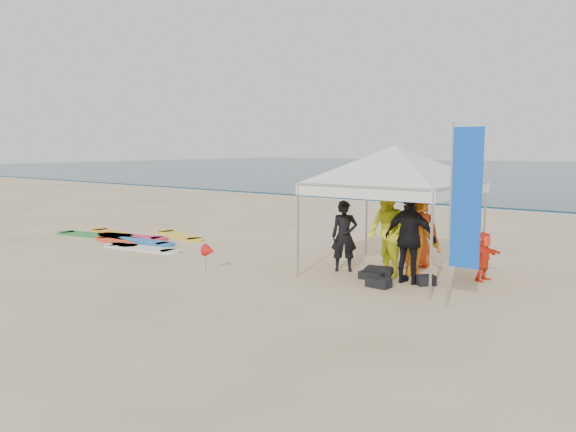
# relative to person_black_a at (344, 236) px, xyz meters

# --- Properties ---
(ground) EXTENTS (120.00, 120.00, 0.00)m
(ground) POSITION_rel_person_black_a_xyz_m (-1.99, -3.07, -0.79)
(ground) COLOR beige
(ground) RESTS_ON ground
(shoreline_foam) EXTENTS (160.00, 1.20, 0.01)m
(shoreline_foam) POSITION_rel_person_black_a_xyz_m (-1.99, 15.13, -0.79)
(shoreline_foam) COLOR silver
(shoreline_foam) RESTS_ON ground
(person_black_a) EXTENTS (0.69, 0.64, 1.59)m
(person_black_a) POSITION_rel_person_black_a_xyz_m (0.00, 0.00, 0.00)
(person_black_a) COLOR black
(person_black_a) RESTS_ON ground
(person_yellow) EXTENTS (1.18, 1.11, 1.94)m
(person_yellow) POSITION_rel_person_black_a_xyz_m (1.02, 0.05, 0.17)
(person_yellow) COLOR yellow
(person_yellow) RESTS_ON ground
(person_orange_a) EXTENTS (1.42, 1.12, 1.93)m
(person_orange_a) POSITION_rel_person_black_a_xyz_m (1.53, 0.43, 0.17)
(person_orange_a) COLOR orange
(person_orange_a) RESTS_ON ground
(person_black_b) EXTENTS (1.10, 0.47, 1.87)m
(person_black_b) POSITION_rel_person_black_a_xyz_m (1.66, -0.18, 0.14)
(person_black_b) COLOR black
(person_black_b) RESTS_ON ground
(person_orange_b) EXTENTS (0.94, 0.72, 1.71)m
(person_orange_b) POSITION_rel_person_black_a_xyz_m (1.15, 1.45, 0.06)
(person_orange_b) COLOR #CB3F12
(person_orange_b) RESTS_ON ground
(person_seated) EXTENTS (0.48, 0.99, 1.03)m
(person_seated) POSITION_rel_person_black_a_xyz_m (2.80, 0.94, -0.28)
(person_seated) COLOR #FF3516
(person_seated) RESTS_ON ground
(canopy_tent) EXTENTS (4.24, 4.24, 3.20)m
(canopy_tent) POSITION_rel_person_black_a_xyz_m (0.98, 0.44, 1.99)
(canopy_tent) COLOR #A5A5A8
(canopy_tent) RESTS_ON ground
(feather_flag) EXTENTS (0.54, 0.04, 3.20)m
(feather_flag) POSITION_rel_person_black_a_xyz_m (3.17, -1.37, 1.08)
(feather_flag) COLOR #A5A5A8
(feather_flag) RESTS_ON ground
(marker_pennant) EXTENTS (0.28, 0.28, 0.64)m
(marker_pennant) POSITION_rel_person_black_a_xyz_m (-2.27, -1.96, -0.30)
(marker_pennant) COLOR #A5A5A8
(marker_pennant) RESTS_ON ground
(gear_pile) EXTENTS (1.61, 1.16, 0.22)m
(gear_pile) POSITION_rel_person_black_a_xyz_m (1.17, -0.31, -0.70)
(gear_pile) COLOR black
(gear_pile) RESTS_ON ground
(surfboard_spread) EXTENTS (5.31, 3.08, 0.07)m
(surfboard_spread) POSITION_rel_person_black_a_xyz_m (-7.34, -0.21, -0.76)
(surfboard_spread) COLOR yellow
(surfboard_spread) RESTS_ON ground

